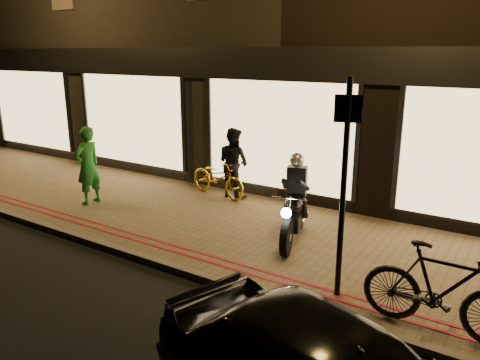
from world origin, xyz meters
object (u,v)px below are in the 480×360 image
motorcycle (294,208)px  sign_post (344,179)px  bicycle_gold (218,178)px  person_green (88,166)px

motorcycle → sign_post: sign_post is taller
bicycle_gold → person_green: (-2.08, -2.01, 0.42)m
motorcycle → bicycle_gold: size_ratio=1.12×
bicycle_gold → person_green: person_green is taller
sign_post → person_green: size_ratio=1.74×
sign_post → motorcycle: bearing=134.6°
sign_post → person_green: bearing=172.2°
sign_post → bicycle_gold: size_ratio=1.78×
motorcycle → person_green: (-4.79, -0.58, 0.25)m
motorcycle → sign_post: size_ratio=0.63×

